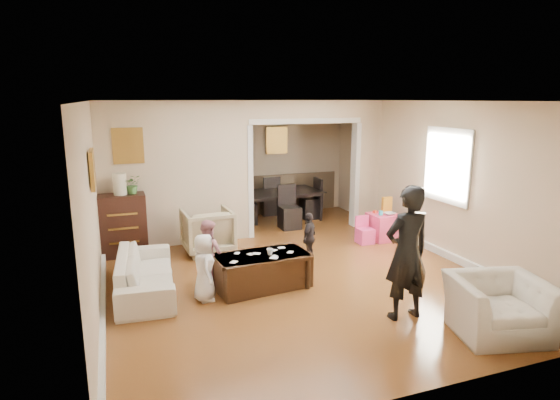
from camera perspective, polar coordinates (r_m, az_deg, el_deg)
name	(u,v)px	position (r m, az deg, el deg)	size (l,w,h in m)	color
floor	(284,266)	(7.56, 0.53, -8.11)	(7.00, 7.00, 0.00)	brown
partition_left	(178,174)	(8.61, -12.36, 3.09)	(2.75, 0.18, 2.60)	#C4B390
partition_right	(365,164)	(9.87, 10.40, 4.33)	(0.55, 0.18, 2.60)	#C4B390
partition_header	(305,110)	(9.16, 3.09, 10.97)	(2.22, 0.18, 0.35)	#C4B390
window_pane	(448,166)	(8.20, 19.79, 3.97)	(0.03, 0.95, 1.10)	white
framed_art_partition	(128,146)	(8.37, -18.07, 6.32)	(0.45, 0.03, 0.55)	brown
framed_art_sofa_wall	(92,169)	(6.09, -21.94, 3.52)	(0.03, 0.55, 0.40)	brown
framed_art_alcove	(277,140)	(10.73, -0.42, 7.31)	(0.45, 0.03, 0.55)	brown
sofa	(145,273)	(6.80, -16.12, -8.54)	(1.88, 0.73, 0.55)	beige
armchair_back	(208,231)	(8.23, -8.83, -3.72)	(0.82, 0.84, 0.77)	tan
armchair_front	(498,307)	(5.96, 25.06, -11.73)	(1.00, 0.88, 0.65)	beige
dresser	(123,225)	(8.37, -18.63, -2.93)	(0.77, 0.43, 1.06)	black
table_lamp	(120,184)	(8.22, -18.97, 1.85)	(0.22, 0.22, 0.36)	beige
potted_plant	(132,184)	(8.23, -17.57, 1.83)	(0.29, 0.25, 0.32)	#39652C
coffee_table	(262,271)	(6.69, -2.20, -8.64)	(1.30, 0.65, 0.49)	#3D2413
coffee_cup	(270,252)	(6.58, -1.25, -6.34)	(0.09, 0.09, 0.09)	silver
play_table	(383,227)	(9.11, 12.50, -3.19)	(0.52, 0.52, 0.50)	#E33B6C
cereal_box	(387,205)	(9.16, 12.92, -0.56)	(0.20, 0.07, 0.30)	gold
cyan_cup	(381,213)	(8.94, 12.21, -1.56)	(0.08, 0.08, 0.08)	#28BCCC
toy_block	(375,212)	(9.08, 11.54, -1.42)	(0.08, 0.06, 0.05)	#B42816
play_bowl	(390,214)	(8.97, 13.26, -1.66)	(0.21, 0.21, 0.05)	silver
dining_table	(279,206)	(10.19, -0.12, -0.79)	(1.85, 1.03, 0.65)	black
adult_person	(407,253)	(5.81, 15.24, -6.25)	(0.60, 0.40, 1.66)	black
child_kneel_a	(204,268)	(6.29, -9.25, -8.15)	(0.45, 0.29, 0.91)	white
child_kneel_b	(208,253)	(6.72, -8.73, -6.46)	(0.48, 0.37, 0.98)	#CB7F8A
child_toddler	(309,237)	(7.65, 3.58, -4.57)	(0.49, 0.20, 0.83)	black
craft_papers	(264,254)	(6.61, -2.00, -6.63)	(0.98, 0.49, 0.00)	white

